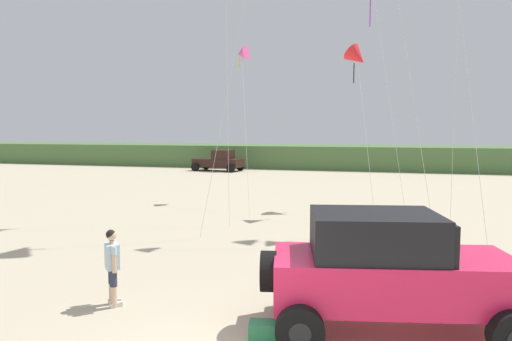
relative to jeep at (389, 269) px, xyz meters
The scene contains 7 objects.
dune_ridge 39.40m from the jeep, 96.02° to the left, with size 90.00×8.43×2.25m, color #4C703D.
jeep is the anchor object (origin of this frame).
person_watching 5.72m from the jeep, behind, with size 0.47×0.49×1.67m.
cooler_box 2.58m from the jeep, 152.79° to the right, with size 0.56×0.36×0.38m, color #2D7F51.
distant_pickup 35.39m from the jeep, 115.20° to the left, with size 4.81×2.93×1.98m.
kite_black_sled 15.55m from the jeep, 95.97° to the left, with size 1.89×5.44×7.97m.
kite_white_parafoil 18.40m from the jeep, 116.42° to the left, with size 2.31×5.73×8.39m.
Camera 1 is at (2.39, -6.39, 3.77)m, focal length 32.51 mm.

